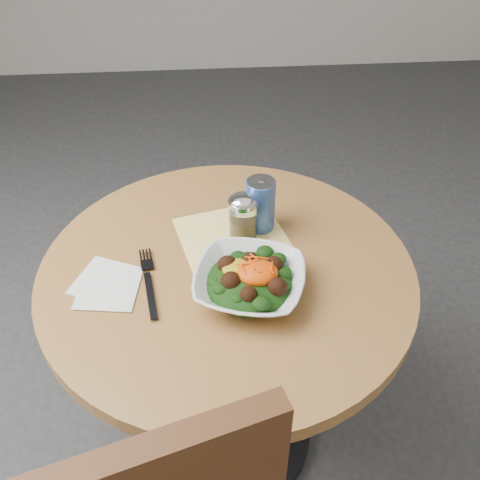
# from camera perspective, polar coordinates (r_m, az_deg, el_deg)

# --- Properties ---
(ground) EXTENTS (6.00, 6.00, 0.00)m
(ground) POSITION_cam_1_polar(r_m,az_deg,el_deg) (1.88, -1.02, -19.78)
(ground) COLOR #2C2C2F
(ground) RESTS_ON ground
(table) EXTENTS (0.90, 0.90, 0.75)m
(table) POSITION_cam_1_polar(r_m,az_deg,el_deg) (1.42, -1.28, -8.62)
(table) COLOR black
(table) RESTS_ON ground
(cloth_napkin) EXTENTS (0.31, 0.30, 0.00)m
(cloth_napkin) POSITION_cam_1_polar(r_m,az_deg,el_deg) (1.36, -0.78, 0.34)
(cloth_napkin) COLOR yellow
(cloth_napkin) RESTS_ON table
(paper_napkins) EXTENTS (0.18, 0.19, 0.00)m
(paper_napkins) POSITION_cam_1_polar(r_m,az_deg,el_deg) (1.27, -13.99, -4.66)
(paper_napkins) COLOR silver
(paper_napkins) RESTS_ON table
(salad_bowl) EXTENTS (0.30, 0.30, 0.09)m
(salad_bowl) POSITION_cam_1_polar(r_m,az_deg,el_deg) (1.20, 1.03, -4.41)
(salad_bowl) COLOR silver
(salad_bowl) RESTS_ON table
(fork) EXTENTS (0.06, 0.23, 0.00)m
(fork) POSITION_cam_1_polar(r_m,az_deg,el_deg) (1.26, -9.73, -4.20)
(fork) COLOR black
(fork) RESTS_ON table
(spice_shaker) EXTENTS (0.07, 0.07, 0.13)m
(spice_shaker) POSITION_cam_1_polar(r_m,az_deg,el_deg) (1.32, 0.31, 2.38)
(spice_shaker) COLOR silver
(spice_shaker) RESTS_ON table
(beverage_can) EXTENTS (0.08, 0.08, 0.15)m
(beverage_can) POSITION_cam_1_polar(r_m,az_deg,el_deg) (1.35, 2.17, 3.79)
(beverage_can) COLOR navy
(beverage_can) RESTS_ON table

